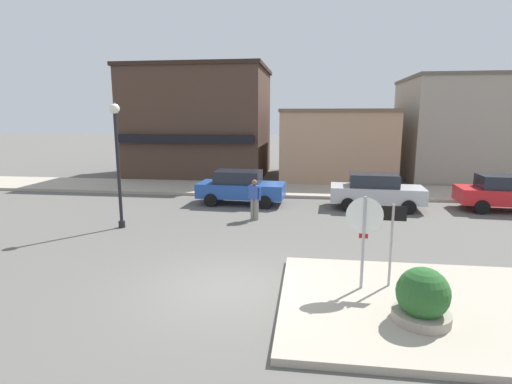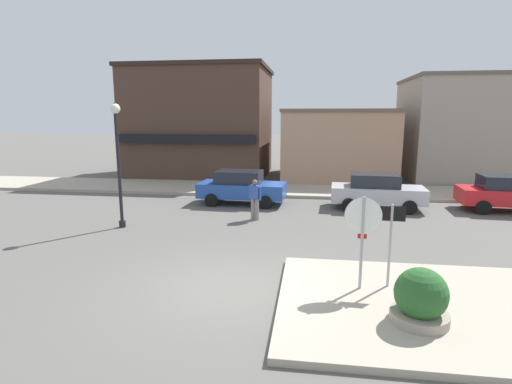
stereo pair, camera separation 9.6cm
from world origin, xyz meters
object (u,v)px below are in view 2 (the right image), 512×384
(parked_car_second, at_px, (377,191))
(parked_car_third, at_px, (508,193))
(planter, at_px, (420,302))
(parked_car_nearest, at_px, (241,187))
(pedestrian_crossing_near, at_px, (255,198))
(lamp_post, at_px, (117,147))
(one_way_sign, at_px, (390,237))
(stop_sign, at_px, (362,231))

(parked_car_second, relative_size, parked_car_third, 1.00)
(planter, xyz_separation_m, parked_car_third, (6.26, 10.69, 0.25))
(parked_car_nearest, height_order, pedestrian_crossing_near, pedestrian_crossing_near)
(lamp_post, distance_m, parked_car_second, 10.94)
(one_way_sign, xyz_separation_m, lamp_post, (-8.73, 4.37, 1.63))
(one_way_sign, distance_m, lamp_post, 9.89)
(lamp_post, bearing_deg, parked_car_second, 24.42)
(parked_car_nearest, bearing_deg, parked_car_third, 0.48)
(lamp_post, bearing_deg, stop_sign, -29.66)
(parked_car_nearest, xyz_separation_m, parked_car_second, (6.10, -0.15, 0.00))
(parked_car_nearest, xyz_separation_m, parked_car_third, (11.62, 0.10, 0.00))
(one_way_sign, distance_m, pedestrian_crossing_near, 7.36)
(parked_car_nearest, distance_m, parked_car_third, 11.62)
(planter, bearing_deg, parked_car_nearest, 116.83)
(stop_sign, bearing_deg, lamp_post, 150.34)
(lamp_post, bearing_deg, planter, -33.63)
(lamp_post, height_order, pedestrian_crossing_near, lamp_post)
(planter, height_order, parked_car_nearest, parked_car_nearest)
(lamp_post, bearing_deg, pedestrian_crossing_near, 20.71)
(parked_car_nearest, relative_size, parked_car_second, 1.00)
(parked_car_third, bearing_deg, one_way_sign, -125.94)
(stop_sign, height_order, parked_car_nearest, stop_sign)
(planter, relative_size, lamp_post, 0.27)
(stop_sign, distance_m, one_way_sign, 0.72)
(parked_car_nearest, bearing_deg, pedestrian_crossing_near, -69.64)
(parked_car_nearest, bearing_deg, planter, -63.17)
(one_way_sign, bearing_deg, stop_sign, -161.44)
(one_way_sign, relative_size, parked_car_second, 0.51)
(one_way_sign, distance_m, planter, 1.83)
(stop_sign, xyz_separation_m, one_way_sign, (0.66, 0.22, -0.19))
(stop_sign, xyz_separation_m, lamp_post, (-8.07, 4.59, 1.44))
(pedestrian_crossing_near, bearing_deg, stop_sign, -62.23)
(one_way_sign, bearing_deg, parked_car_nearest, 119.44)
(planter, height_order, parked_car_second, parked_car_second)
(one_way_sign, height_order, planter, one_way_sign)
(planter, xyz_separation_m, parked_car_nearest, (-5.36, 10.59, 0.25))
(planter, xyz_separation_m, pedestrian_crossing_near, (-4.32, 7.78, 0.31))
(one_way_sign, relative_size, planter, 1.71)
(one_way_sign, xyz_separation_m, pedestrian_crossing_near, (-4.01, 6.15, -0.46))
(parked_car_nearest, bearing_deg, stop_sign, -64.40)
(lamp_post, bearing_deg, one_way_sign, -26.62)
(parked_car_nearest, relative_size, pedestrian_crossing_near, 2.54)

